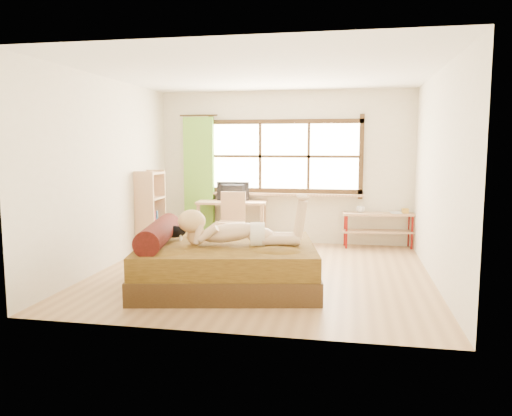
% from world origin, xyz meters
% --- Properties ---
extents(floor, '(4.50, 4.50, 0.00)m').
position_xyz_m(floor, '(0.00, 0.00, 0.00)').
color(floor, '#9E754C').
rests_on(floor, ground).
extents(ceiling, '(4.50, 4.50, 0.00)m').
position_xyz_m(ceiling, '(0.00, 0.00, 2.70)').
color(ceiling, white).
rests_on(ceiling, wall_back).
extents(wall_back, '(4.50, 0.00, 4.50)m').
position_xyz_m(wall_back, '(0.00, 2.25, 1.35)').
color(wall_back, silver).
rests_on(wall_back, floor).
extents(wall_front, '(4.50, 0.00, 4.50)m').
position_xyz_m(wall_front, '(0.00, -2.25, 1.35)').
color(wall_front, silver).
rests_on(wall_front, floor).
extents(wall_left, '(0.00, 4.50, 4.50)m').
position_xyz_m(wall_left, '(-2.25, 0.00, 1.35)').
color(wall_left, silver).
rests_on(wall_left, floor).
extents(wall_right, '(0.00, 4.50, 4.50)m').
position_xyz_m(wall_right, '(2.25, 0.00, 1.35)').
color(wall_right, silver).
rests_on(wall_right, floor).
extents(window, '(2.80, 0.16, 1.46)m').
position_xyz_m(window, '(0.00, 2.22, 1.51)').
color(window, '#FFEDBF').
rests_on(window, wall_back).
extents(curtain, '(0.55, 0.10, 2.20)m').
position_xyz_m(curtain, '(-1.55, 2.13, 1.15)').
color(curtain, '#4A8F27').
rests_on(curtain, wall_back).
extents(bed, '(2.45, 2.11, 0.82)m').
position_xyz_m(bed, '(-0.37, -0.72, 0.29)').
color(bed, '#331D0F').
rests_on(bed, floor).
extents(woman, '(1.57, 0.71, 0.65)m').
position_xyz_m(woman, '(-0.17, -0.76, 0.87)').
color(woman, '#D3AE88').
rests_on(woman, bed).
extents(kitten, '(0.34, 0.19, 0.26)m').
position_xyz_m(kitten, '(-1.04, -0.61, 0.67)').
color(kitten, black).
rests_on(kitten, bed).
extents(desk, '(1.26, 0.66, 0.76)m').
position_xyz_m(desk, '(-0.89, 1.95, 0.66)').
color(desk, tan).
rests_on(desk, floor).
extents(monitor, '(0.58, 0.12, 0.33)m').
position_xyz_m(monitor, '(-0.89, 2.00, 0.93)').
color(monitor, black).
rests_on(monitor, desk).
extents(chair, '(0.46, 0.46, 0.96)m').
position_xyz_m(chair, '(-0.80, 1.59, 0.53)').
color(chair, tan).
rests_on(chair, floor).
extents(pipe_shelf, '(1.23, 0.46, 0.68)m').
position_xyz_m(pipe_shelf, '(1.66, 2.07, 0.44)').
color(pipe_shelf, tan).
rests_on(pipe_shelf, floor).
extents(cup, '(0.15, 0.15, 0.11)m').
position_xyz_m(cup, '(1.35, 2.07, 0.65)').
color(cup, gray).
rests_on(cup, pipe_shelf).
extents(book, '(0.21, 0.26, 0.02)m').
position_xyz_m(book, '(1.85, 2.07, 0.61)').
color(book, gray).
rests_on(book, pipe_shelf).
extents(bookshelf, '(0.34, 0.58, 1.33)m').
position_xyz_m(bookshelf, '(-2.08, 1.12, 0.67)').
color(bookshelf, tan).
rests_on(bookshelf, floor).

